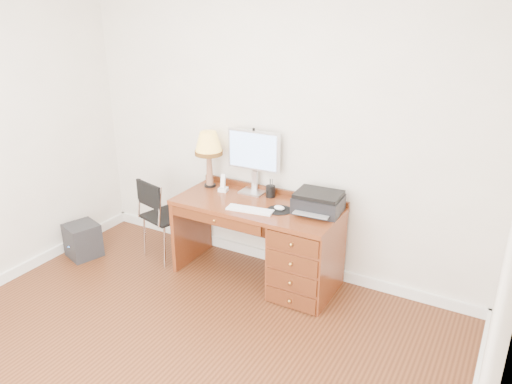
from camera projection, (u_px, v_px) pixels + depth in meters
The scene contains 12 objects.
ground at pixel (162, 366), 3.57m from camera, with size 4.00×4.00×0.00m, color #3F1E0E.
room_shell at pixel (211, 315), 4.07m from camera, with size 4.00×4.00×4.00m.
desk at pixel (289, 245), 4.42m from camera, with size 1.50×0.67×0.75m.
monitor at pixel (254, 154), 4.56m from camera, with size 0.52×0.17×0.59m.
keyboard at pixel (250, 210), 4.29m from camera, with size 0.41×0.12×0.02m, color white.
mouse_pad at pixel (279, 209), 4.29m from camera, with size 0.22×0.22×0.04m.
printer at pixel (318, 202), 4.24m from camera, with size 0.41×0.33×0.18m.
leg_lamp at pixel (209, 147), 4.69m from camera, with size 0.26×0.26×0.54m.
phone at pixel (223, 186), 4.70m from camera, with size 0.09×0.09×0.17m.
pen_cup at pixel (271, 191), 4.56m from camera, with size 0.09×0.09×0.11m, color black.
chair at pixel (162, 212), 4.86m from camera, with size 0.48×0.48×0.84m.
equipment_box at pixel (83, 240), 5.03m from camera, with size 0.30×0.30×0.34m, color black.
Camera 1 is at (1.98, -2.17, 2.48)m, focal length 35.00 mm.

